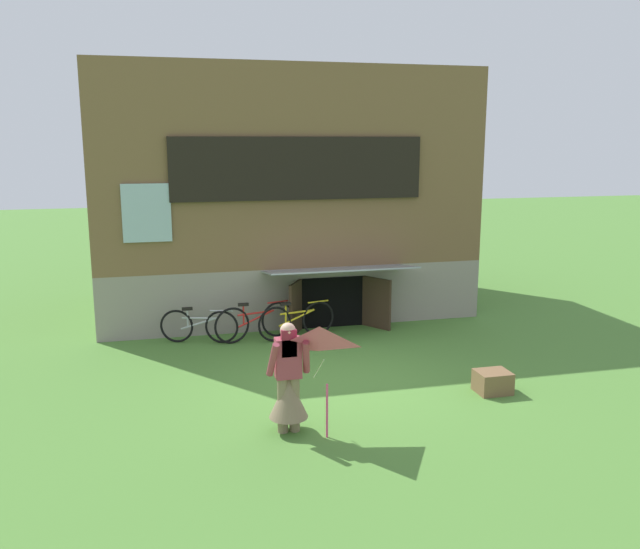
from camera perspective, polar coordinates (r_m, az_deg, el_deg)
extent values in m
plane|color=#4C7F33|center=(11.02, 1.58, -8.87)|extent=(60.00, 60.00, 0.00)
cube|color=gray|center=(15.75, -3.48, -0.26)|extent=(7.98, 4.44, 1.26)
cube|color=brown|center=(15.43, -3.60, 9.42)|extent=(7.98, 4.44, 4.03)
cube|color=black|center=(13.22, -1.81, 9.05)|extent=(5.02, 0.08, 1.23)
cube|color=#9EB7C6|center=(13.23, -1.83, 9.06)|extent=(4.86, 0.04, 1.11)
cube|color=#9EB7C6|center=(12.99, -14.60, 5.12)|extent=(0.90, 0.06, 1.10)
cube|color=black|center=(13.80, 1.13, -2.38)|extent=(1.40, 0.03, 1.05)
cube|color=#3D2B1E|center=(13.34, -2.09, -2.88)|extent=(0.40, 0.64, 1.05)
cube|color=#3D2B1E|center=(13.77, 4.86, -2.44)|extent=(0.44, 0.61, 1.05)
cube|color=gray|center=(13.12, 1.75, 0.42)|extent=(2.96, 1.09, 0.18)
cylinder|color=#7F6B51|center=(9.00, -3.21, -11.08)|extent=(0.14, 0.14, 0.76)
cylinder|color=#7F6B51|center=(9.03, -2.20, -11.00)|extent=(0.14, 0.14, 0.76)
cone|color=#7F6B51|center=(8.97, -2.71, -10.37)|extent=(0.52, 0.52, 0.57)
cube|color=#993847|center=(8.79, -2.75, -7.13)|extent=(0.34, 0.20, 0.54)
cylinder|color=#993847|center=(8.65, -4.06, -7.27)|extent=(0.16, 0.31, 0.50)
cylinder|color=#993847|center=(8.73, -1.19, -7.06)|extent=(0.16, 0.31, 0.50)
cube|color=maroon|center=(8.66, -2.68, -5.88)|extent=(0.20, 0.08, 0.36)
sphere|color=#D8AD8E|center=(8.68, -2.77, -4.80)|extent=(0.21, 0.21, 0.21)
pyramid|color=#E54C7F|center=(8.29, -0.05, -6.94)|extent=(0.94, 0.79, 0.51)
cylinder|color=beige|center=(8.66, -0.12, -8.08)|extent=(0.01, 0.56, 0.44)
cylinder|color=#E54C7F|center=(8.84, 0.60, -11.58)|extent=(0.03, 0.03, 0.74)
torus|color=black|center=(13.26, -0.16, -3.76)|extent=(0.68, 0.20, 0.69)
torus|color=black|center=(12.88, -3.89, -4.25)|extent=(0.68, 0.20, 0.69)
cylinder|color=gold|center=(13.02, -2.00, -3.24)|extent=(0.69, 0.20, 0.04)
cylinder|color=gold|center=(13.04, -2.00, -3.73)|extent=(0.76, 0.21, 0.28)
cylinder|color=gold|center=(12.92, -2.95, -3.36)|extent=(0.04, 0.04, 0.39)
cube|color=black|center=(12.87, -2.96, -2.53)|extent=(0.20, 0.08, 0.05)
cylinder|color=gold|center=(13.17, -0.16, -2.33)|extent=(0.43, 0.13, 0.03)
torus|color=black|center=(13.18, -3.61, -3.83)|extent=(0.70, 0.22, 0.71)
torus|color=black|center=(12.82, -7.54, -4.35)|extent=(0.70, 0.22, 0.71)
cylinder|color=red|center=(12.94, -5.56, -3.31)|extent=(0.71, 0.22, 0.04)
cylinder|color=red|center=(12.97, -5.55, -3.80)|extent=(0.78, 0.24, 0.29)
cylinder|color=red|center=(12.86, -6.55, -3.43)|extent=(0.04, 0.04, 0.40)
cube|color=black|center=(12.81, -6.57, -2.57)|extent=(0.20, 0.08, 0.05)
cylinder|color=red|center=(13.09, -3.63, -2.35)|extent=(0.43, 0.14, 0.03)
torus|color=black|center=(12.88, -8.40, -4.45)|extent=(0.63, 0.23, 0.65)
torus|color=black|center=(13.08, -12.15, -4.34)|extent=(0.63, 0.23, 0.65)
cylinder|color=#ADAFB5|center=(12.93, -10.32, -3.69)|extent=(0.64, 0.23, 0.04)
cylinder|color=#ADAFB5|center=(12.96, -10.30, -4.14)|extent=(0.69, 0.25, 0.26)
cylinder|color=#ADAFB5|center=(12.98, -11.25, -3.66)|extent=(0.04, 0.04, 0.36)
cube|color=black|center=(12.94, -11.28, -2.89)|extent=(0.20, 0.08, 0.05)
cylinder|color=#ADAFB5|center=(12.80, -8.44, -3.09)|extent=(0.43, 0.16, 0.03)
cube|color=brown|center=(10.72, 14.55, -8.87)|extent=(0.51, 0.43, 0.34)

